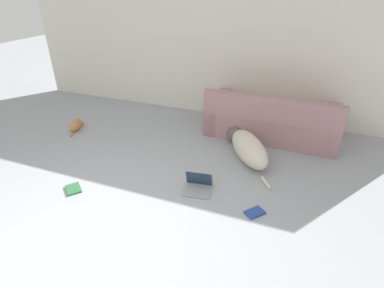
% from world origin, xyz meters
% --- Properties ---
extents(ground_plane, '(20.00, 20.00, 0.00)m').
position_xyz_m(ground_plane, '(0.00, 0.00, 0.00)').
color(ground_plane, '#999EA3').
extents(wall_back, '(7.26, 0.06, 2.47)m').
position_xyz_m(wall_back, '(0.00, 3.66, 1.23)').
color(wall_back, silver).
rests_on(wall_back, ground_plane).
extents(couch, '(2.03, 0.95, 0.77)m').
position_xyz_m(couch, '(1.27, 3.04, 0.25)').
color(couch, '#A3757A').
rests_on(couch, ground_plane).
extents(dog, '(0.90, 1.26, 0.36)m').
position_xyz_m(dog, '(1.06, 2.23, 0.18)').
color(dog, beige).
rests_on(dog, ground_plane).
extents(cat, '(0.27, 0.53, 0.18)m').
position_xyz_m(cat, '(-1.84, 2.12, 0.08)').
color(cat, '#BC7A47').
rests_on(cat, ground_plane).
extents(laptop_open, '(0.37, 0.32, 0.23)m').
position_xyz_m(laptop_open, '(0.66, 1.29, 0.07)').
color(laptop_open, gray).
rests_on(laptop_open, ground_plane).
extents(book_green, '(0.27, 0.26, 0.02)m').
position_xyz_m(book_green, '(-0.75, 0.73, 0.01)').
color(book_green, '#2D663D').
rests_on(book_green, ground_plane).
extents(book_blue, '(0.24, 0.25, 0.02)m').
position_xyz_m(book_blue, '(1.39, 1.09, 0.01)').
color(book_blue, '#28428E').
rests_on(book_blue, ground_plane).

